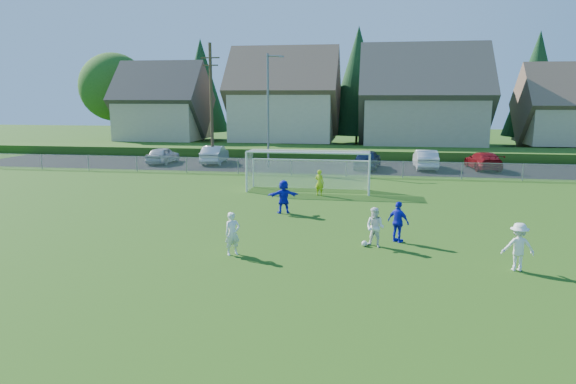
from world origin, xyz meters
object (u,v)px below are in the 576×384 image
object	(u,v)px
player_blue_b	(284,197)
car_g	(483,161)
car_f	(425,159)
player_blue_a	(398,222)
player_white_c	(518,247)
car_a	(163,155)
player_white_b	(375,227)
soccer_goal	(309,164)
soccer_ball	(364,244)
player_white_a	(232,234)
goalkeeper	(319,183)
car_e	(367,159)
car_b	(215,155)

from	to	relation	value
player_blue_b	car_g	xyz separation A→B (m)	(13.02, 17.64, -0.13)
car_f	car_g	world-z (taller)	car_f
player_blue_a	car_f	distance (m)	21.88
player_white_c	car_a	world-z (taller)	player_white_c
player_white_b	soccer_goal	distance (m)	12.16
soccer_ball	car_a	distance (m)	28.39
player_white_b	player_blue_b	world-z (taller)	player_blue_b
player_white_c	car_g	xyz separation A→B (m)	(3.94, 24.81, -0.11)
player_white_a	goalkeeper	world-z (taller)	player_white_a
soccer_ball	soccer_goal	world-z (taller)	soccer_goal
soccer_ball	car_g	xyz separation A→B (m)	(8.98, 22.80, 0.59)
soccer_ball	car_e	size ratio (longest dim) A/B	0.05
goalkeeper	car_f	bearing A→B (deg)	-97.27
car_e	car_g	distance (m)	9.11
player_blue_a	car_g	distance (m)	23.28
soccer_goal	player_white_c	bearing A→B (deg)	-57.52
soccer_ball	player_blue_b	size ratio (longest dim) A/B	0.13
car_b	car_e	xyz separation A→B (m)	(13.01, -1.33, 0.02)
player_white_b	goalkeeper	world-z (taller)	player_white_b
player_white_c	car_e	world-z (taller)	player_white_c
soccer_ball	car_b	world-z (taller)	car_b
player_white_c	player_white_b	bearing A→B (deg)	-22.98
car_b	player_white_b	bearing A→B (deg)	115.38
player_blue_a	car_a	size ratio (longest dim) A/B	0.39
soccer_ball	player_white_b	bearing A→B (deg)	-2.65
player_white_c	soccer_goal	world-z (taller)	soccer_goal
player_blue_b	car_e	world-z (taller)	player_blue_b
player_white_b	player_white_c	xyz separation A→B (m)	(4.65, -1.99, 0.04)
goalkeeper	soccer_goal	world-z (taller)	soccer_goal
player_blue_a	soccer_goal	size ratio (longest dim) A/B	0.22
car_f	car_g	xyz separation A→B (m)	(4.48, 0.33, -0.07)
car_e	car_f	bearing A→B (deg)	-164.56
player_white_a	car_g	xyz separation A→B (m)	(13.72, 24.63, -0.09)
car_b	car_f	world-z (taller)	car_f
player_blue_b	player_white_c	bearing A→B (deg)	123.16
player_blue_b	goalkeeper	xyz separation A→B (m)	(1.30, 4.85, -0.07)
player_white_b	soccer_goal	size ratio (longest dim) A/B	0.21
goalkeeper	player_blue_a	bearing A→B (deg)	136.56
car_a	car_f	size ratio (longest dim) A/B	0.89
goalkeeper	car_g	size ratio (longest dim) A/B	0.32
player_blue_a	car_a	world-z (taller)	player_blue_a
car_e	soccer_goal	world-z (taller)	soccer_goal
car_a	car_e	bearing A→B (deg)	179.71
player_blue_a	goalkeeper	world-z (taller)	player_blue_a
player_blue_a	car_f	bearing A→B (deg)	-60.98
player_white_a	car_b	xyz separation A→B (m)	(-8.33, 24.90, -0.03)
player_white_b	car_b	bearing A→B (deg)	146.07
player_white_c	car_g	size ratio (longest dim) A/B	0.34
player_white_b	car_a	distance (m)	28.64
player_white_a	car_b	distance (m)	26.25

